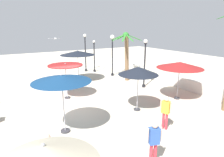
{
  "coord_description": "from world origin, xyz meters",
  "views": [
    {
      "loc": [
        10.81,
        -3.22,
        4.8
      ],
      "look_at": [
        0.0,
        3.2,
        1.4
      ],
      "focal_mm": 30.74,
      "sensor_mm": 36.0,
      "label": 1
    }
  ],
  "objects_px": {
    "patio_umbrella_0": "(180,65)",
    "patio_umbrella_2": "(78,53)",
    "lamp_post_3": "(145,61)",
    "seagull_0": "(55,38)",
    "patio_umbrella_3": "(62,79)",
    "patio_umbrella_1": "(44,157)",
    "guest_0": "(166,110)",
    "guest_2": "(48,152)",
    "lamp_post_1": "(112,48)",
    "patio_umbrella_4": "(65,67)",
    "patio_umbrella_5": "(138,71)",
    "guest_1": "(154,139)",
    "lamp_post_0": "(94,55)",
    "palm_tree_0": "(126,50)",
    "lamp_post_2": "(85,49)"
  },
  "relations": [
    {
      "from": "patio_umbrella_5",
      "to": "lamp_post_1",
      "type": "distance_m",
      "value": 8.53
    },
    {
      "from": "guest_0",
      "to": "seagull_0",
      "type": "bearing_deg",
      "value": -172.58
    },
    {
      "from": "patio_umbrella_3",
      "to": "patio_umbrella_1",
      "type": "bearing_deg",
      "value": -20.04
    },
    {
      "from": "patio_umbrella_0",
      "to": "patio_umbrella_3",
      "type": "height_order",
      "value": "patio_umbrella_3"
    },
    {
      "from": "lamp_post_2",
      "to": "guest_1",
      "type": "relative_size",
      "value": 2.41
    },
    {
      "from": "patio_umbrella_3",
      "to": "seagull_0",
      "type": "distance_m",
      "value": 10.92
    },
    {
      "from": "patio_umbrella_3",
      "to": "lamp_post_0",
      "type": "relative_size",
      "value": 0.82
    },
    {
      "from": "patio_umbrella_2",
      "to": "palm_tree_0",
      "type": "bearing_deg",
      "value": 65.64
    },
    {
      "from": "lamp_post_3",
      "to": "seagull_0",
      "type": "bearing_deg",
      "value": -143.92
    },
    {
      "from": "guest_0",
      "to": "seagull_0",
      "type": "distance_m",
      "value": 13.14
    },
    {
      "from": "patio_umbrella_2",
      "to": "guest_2",
      "type": "bearing_deg",
      "value": -25.62
    },
    {
      "from": "patio_umbrella_2",
      "to": "lamp_post_0",
      "type": "distance_m",
      "value": 4.06
    },
    {
      "from": "patio_umbrella_5",
      "to": "palm_tree_0",
      "type": "distance_m",
      "value": 6.8
    },
    {
      "from": "lamp_post_3",
      "to": "guest_1",
      "type": "xyz_separation_m",
      "value": [
        7.3,
        -5.67,
        -1.15
      ]
    },
    {
      "from": "palm_tree_0",
      "to": "guest_0",
      "type": "bearing_deg",
      "value": -22.78
    },
    {
      "from": "patio_umbrella_1",
      "to": "patio_umbrella_2",
      "type": "xyz_separation_m",
      "value": [
        -12.78,
        5.52,
        0.12
      ]
    },
    {
      "from": "lamp_post_1",
      "to": "guest_0",
      "type": "height_order",
      "value": "lamp_post_1"
    },
    {
      "from": "guest_2",
      "to": "seagull_0",
      "type": "height_order",
      "value": "seagull_0"
    },
    {
      "from": "patio_umbrella_5",
      "to": "seagull_0",
      "type": "xyz_separation_m",
      "value": [
        -10.34,
        -1.87,
        1.33
      ]
    },
    {
      "from": "patio_umbrella_3",
      "to": "lamp_post_1",
      "type": "height_order",
      "value": "lamp_post_1"
    },
    {
      "from": "palm_tree_0",
      "to": "lamp_post_0",
      "type": "bearing_deg",
      "value": -166.81
    },
    {
      "from": "patio_umbrella_0",
      "to": "patio_umbrella_5",
      "type": "bearing_deg",
      "value": -88.79
    },
    {
      "from": "lamp_post_3",
      "to": "guest_2",
      "type": "relative_size",
      "value": 2.35
    },
    {
      "from": "patio_umbrella_0",
      "to": "lamp_post_0",
      "type": "distance_m",
      "value": 10.48
    },
    {
      "from": "patio_umbrella_0",
      "to": "patio_umbrella_2",
      "type": "height_order",
      "value": "patio_umbrella_2"
    },
    {
      "from": "seagull_0",
      "to": "patio_umbrella_1",
      "type": "bearing_deg",
      "value": -15.69
    },
    {
      "from": "patio_umbrella_4",
      "to": "seagull_0",
      "type": "xyz_separation_m",
      "value": [
        -6.31,
        1.08,
        1.5
      ]
    },
    {
      "from": "guest_2",
      "to": "lamp_post_1",
      "type": "bearing_deg",
      "value": 140.91
    },
    {
      "from": "patio_umbrella_0",
      "to": "palm_tree_0",
      "type": "xyz_separation_m",
      "value": [
        -5.86,
        -0.21,
        0.44
      ]
    },
    {
      "from": "palm_tree_0",
      "to": "guest_2",
      "type": "xyz_separation_m",
      "value": [
        8.77,
        -9.03,
        -1.8
      ]
    },
    {
      "from": "patio_umbrella_5",
      "to": "guest_0",
      "type": "height_order",
      "value": "patio_umbrella_5"
    },
    {
      "from": "patio_umbrella_3",
      "to": "patio_umbrella_4",
      "type": "distance_m",
      "value": 4.51
    },
    {
      "from": "palm_tree_0",
      "to": "lamp_post_1",
      "type": "height_order",
      "value": "palm_tree_0"
    },
    {
      "from": "patio_umbrella_3",
      "to": "guest_2",
      "type": "height_order",
      "value": "patio_umbrella_3"
    },
    {
      "from": "patio_umbrella_1",
      "to": "guest_0",
      "type": "xyz_separation_m",
      "value": [
        -2.64,
        5.99,
        -1.45
      ]
    },
    {
      "from": "guest_1",
      "to": "seagull_0",
      "type": "xyz_separation_m",
      "value": [
        -14.34,
        0.54,
        2.71
      ]
    },
    {
      "from": "patio_umbrella_0",
      "to": "lamp_post_2",
      "type": "relative_size",
      "value": 0.74
    },
    {
      "from": "patio_umbrella_1",
      "to": "lamp_post_2",
      "type": "bearing_deg",
      "value": 154.58
    },
    {
      "from": "patio_umbrella_5",
      "to": "guest_1",
      "type": "relative_size",
      "value": 1.59
    },
    {
      "from": "palm_tree_0",
      "to": "lamp_post_1",
      "type": "xyz_separation_m",
      "value": [
        -2.03,
        -0.26,
        -0.03
      ]
    },
    {
      "from": "patio_umbrella_1",
      "to": "patio_umbrella_4",
      "type": "distance_m",
      "value": 9.65
    },
    {
      "from": "seagull_0",
      "to": "lamp_post_0",
      "type": "bearing_deg",
      "value": 91.68
    },
    {
      "from": "patio_umbrella_1",
      "to": "lamp_post_2",
      "type": "distance_m",
      "value": 17.98
    },
    {
      "from": "patio_umbrella_1",
      "to": "guest_2",
      "type": "relative_size",
      "value": 1.67
    },
    {
      "from": "patio_umbrella_0",
      "to": "seagull_0",
      "type": "distance_m",
      "value": 11.67
    },
    {
      "from": "patio_umbrella_1",
      "to": "guest_2",
      "type": "distance_m",
      "value": 2.69
    },
    {
      "from": "patio_umbrella_0",
      "to": "seagull_0",
      "type": "height_order",
      "value": "seagull_0"
    },
    {
      "from": "seagull_0",
      "to": "patio_umbrella_4",
      "type": "bearing_deg",
      "value": -9.7
    },
    {
      "from": "lamp_post_1",
      "to": "patio_umbrella_4",
      "type": "bearing_deg",
      "value": -56.68
    },
    {
      "from": "lamp_post_2",
      "to": "patio_umbrella_0",
      "type": "bearing_deg",
      "value": 10.13
    }
  ]
}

